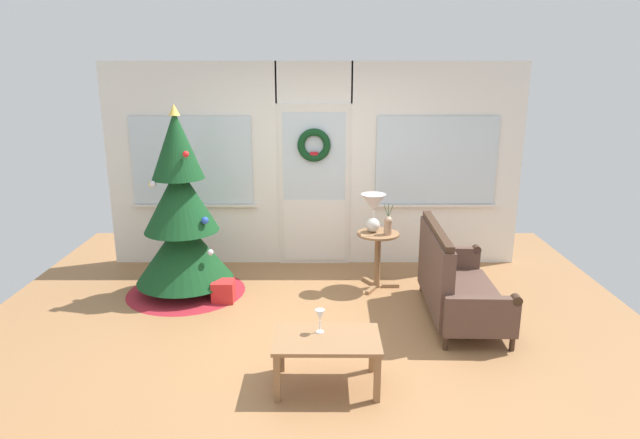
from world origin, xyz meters
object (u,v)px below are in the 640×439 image
Objects in this scene: settee_sofa at (455,283)px; table_lamp at (376,208)px; gift_box at (226,291)px; christmas_tree at (184,226)px; side_table at (380,249)px; wine_glass at (322,316)px; coffee_table at (329,345)px; flower_vase at (390,224)px.

settee_sofa is 1.25m from table_lamp.
table_lamp is at bearing 14.97° from gift_box.
christmas_tree reaches higher than gift_box.
christmas_tree is 2.21m from side_table.
christmas_tree reaches higher than side_table.
wine_glass is at bearing -139.21° from settee_sofa.
table_lamp is 0.52× the size of coffee_table.
wine_glass is (-0.05, 0.09, 0.20)m from coffee_table.
side_table is (2.19, 0.13, -0.31)m from christmas_tree.
side_table is 0.78× the size of coffee_table.
wine_glass is (-0.76, -1.89, -0.22)m from flower_vase.
settee_sofa is 6.36× the size of gift_box.
christmas_tree is 3.18× the size of side_table.
gift_box is (-1.05, 1.55, -0.44)m from wine_glass.
flower_vase is at bearing 68.09° from wine_glass.
gift_box is (0.47, -0.27, -0.66)m from christmas_tree.
wine_glass is at bearing -111.91° from flower_vase.
wine_glass is at bearing -106.78° from table_lamp.
christmas_tree is 1.41× the size of settee_sofa.
settee_sofa is at bearing -49.26° from side_table.
gift_box is (-1.65, -0.44, -0.83)m from table_lamp.
table_lamp reaches higher than settee_sofa.
settee_sofa reaches higher than wine_glass.
christmas_tree reaches higher than settee_sofa.
coffee_table is 2.00m from gift_box.
side_table reaches higher than coffee_table.
side_table reaches higher than gift_box.
christmas_tree is 4.78× the size of table_lamp.
flower_vase is (0.16, -0.10, -0.17)m from table_lamp.
coffee_table is 3.58× the size of gift_box.
table_lamp reaches higher than side_table.
settee_sofa is 1.05m from side_table.
table_lamp is at bearing 73.22° from wine_glass.
christmas_tree reaches higher than wine_glass.
flower_vase is at bearing 128.50° from settee_sofa.
coffee_table is at bearing -106.50° from side_table.
table_lamp is 1.90m from gift_box.
side_table is at bearing 73.50° from coffee_table.
gift_box is at bearing 124.24° from wine_glass.
christmas_tree reaches higher than flower_vase.
table_lamp is (2.13, 0.17, 0.16)m from christmas_tree.
coffee_table is at bearing -59.50° from wine_glass.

